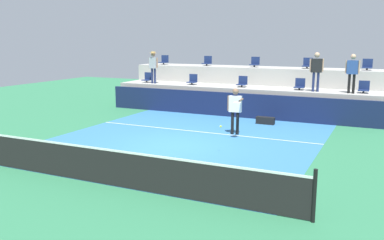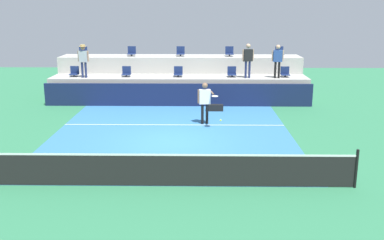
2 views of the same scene
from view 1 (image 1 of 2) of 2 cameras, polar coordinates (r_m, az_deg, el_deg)
name	(u,v)px [view 1 (image 1 of 2)]	position (r m, az deg, el deg)	size (l,w,h in m)	color
ground_plane	(173,146)	(13.85, -2.68, -3.63)	(40.00, 40.00, 0.00)	#2D754C
court_inner_paint	(186,140)	(14.71, -0.85, -2.74)	(9.00, 10.00, 0.01)	teal
court_service_line	(202,132)	(15.94, 1.37, -1.65)	(9.00, 0.06, 0.00)	white
tennis_net	(95,164)	(10.48, -13.07, -5.85)	(10.48, 0.08, 1.07)	black
sponsor_backboard	(234,105)	(19.13, 5.77, 2.06)	(13.00, 0.16, 1.10)	#141E42
seating_tier_lower	(243,100)	(20.34, 7.01, 2.77)	(13.00, 1.80, 1.25)	#ADAAA3
seating_tier_upper	(254,87)	(21.99, 8.53, 4.46)	(13.00, 1.80, 2.10)	#ADAAA3
stadium_chair_lower_far_left	(147,78)	(22.43, -6.11, 5.70)	(0.44, 0.40, 0.52)	#2D2D33
stadium_chair_lower_left	(193,80)	(21.17, 0.08, 5.46)	(0.44, 0.40, 0.52)	#2D2D33
stadium_chair_lower_center	(242,82)	(20.19, 6.89, 5.12)	(0.44, 0.40, 0.52)	#2D2D33
stadium_chair_lower_right	(300,85)	(19.51, 14.51, 4.65)	(0.44, 0.40, 0.52)	#2D2D33
stadium_chair_lower_far_right	(364,88)	(19.19, 22.43, 4.07)	(0.44, 0.40, 0.52)	#2D2D33
stadium_chair_upper_far_left	(164,61)	(23.91, -3.82, 8.10)	(0.44, 0.40, 0.52)	#2D2D33
stadium_chair_upper_left	(207,62)	(22.73, 2.10, 7.97)	(0.44, 0.40, 0.52)	#2D2D33
stadium_chair_upper_center	(255,63)	(21.82, 8.59, 7.74)	(0.44, 0.40, 0.52)	#2D2D33
stadium_chair_upper_right	(307,64)	(21.21, 15.51, 7.38)	(0.44, 0.40, 0.52)	#2D2D33
stadium_chair_upper_far_right	(367,65)	(20.91, 22.84, 6.88)	(0.44, 0.40, 0.52)	#2D2D33
tennis_player	(235,107)	(15.44, 5.94, 1.85)	(0.83, 1.18, 1.72)	black
spectator_with_hat	(153,64)	(21.73, -5.31, 7.62)	(0.57, 0.42, 1.65)	navy
spectator_in_grey	(316,68)	(18.93, 16.64, 6.83)	(0.59, 0.28, 1.70)	navy
spectator_in_white	(352,70)	(18.77, 21.07, 6.41)	(0.58, 0.23, 1.65)	black
tennis_ball	(221,126)	(12.76, 3.95, -0.88)	(0.07, 0.07, 0.07)	#CCE033
equipment_bag	(265,121)	(17.72, 10.00, -0.07)	(0.76, 0.28, 0.30)	black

